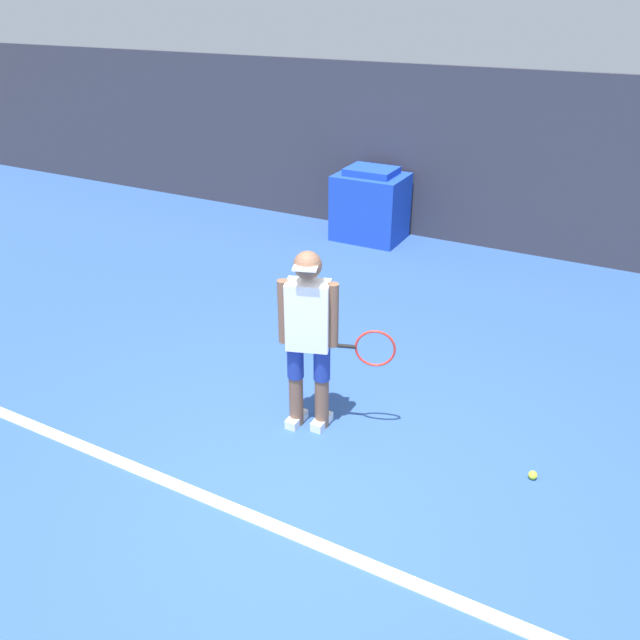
% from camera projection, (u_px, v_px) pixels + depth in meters
% --- Properties ---
extents(ground_plane, '(24.00, 24.00, 0.00)m').
position_uv_depth(ground_plane, '(300.00, 501.00, 4.57)').
color(ground_plane, '#2D5193').
extents(back_wall, '(24.00, 0.10, 2.44)m').
position_uv_depth(back_wall, '(507.00, 164.00, 8.53)').
color(back_wall, '#383842').
rests_on(back_wall, ground_plane).
extents(court_baseline, '(21.60, 0.10, 0.01)m').
position_uv_depth(court_baseline, '(279.00, 528.00, 4.33)').
color(court_baseline, white).
rests_on(court_baseline, ground_plane).
extents(tennis_player, '(0.90, 0.42, 1.59)m').
position_uv_depth(tennis_player, '(310.00, 335.00, 4.97)').
color(tennis_player, brown).
rests_on(tennis_player, ground_plane).
extents(tennis_ball, '(0.07, 0.07, 0.07)m').
position_uv_depth(tennis_ball, '(533.00, 475.00, 4.76)').
color(tennis_ball, '#D1E533').
rests_on(tennis_ball, ground_plane).
extents(covered_chair, '(1.00, 0.78, 1.07)m').
position_uv_depth(covered_chair, '(370.00, 205.00, 9.22)').
color(covered_chair, blue).
rests_on(covered_chair, ground_plane).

